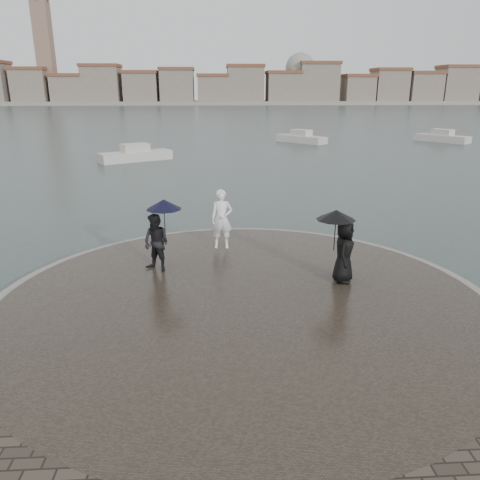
{
  "coord_description": "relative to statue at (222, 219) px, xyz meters",
  "views": [
    {
      "loc": [
        -0.7,
        -7.01,
        5.29
      ],
      "look_at": [
        0.0,
        4.8,
        1.45
      ],
      "focal_mm": 35.0,
      "sensor_mm": 36.0,
      "label": 1
    }
  ],
  "objects": [
    {
      "name": "statue",
      "position": [
        0.0,
        0.0,
        0.0
      ],
      "size": [
        0.72,
        0.49,
        1.91
      ],
      "primitive_type": "imported",
      "rotation": [
        0.0,
        0.0,
        -0.05
      ],
      "color": "white",
      "rests_on": "quay_tip"
    },
    {
      "name": "kerb_ring",
      "position": [
        0.43,
        -3.92,
        -1.15
      ],
      "size": [
        12.5,
        12.5,
        0.32
      ],
      "primitive_type": "cylinder",
      "color": "gray",
      "rests_on": "ground"
    },
    {
      "name": "quay_tip",
      "position": [
        0.43,
        -3.92,
        -1.13
      ],
      "size": [
        11.9,
        11.9,
        0.36
      ],
      "primitive_type": "cylinder",
      "color": "#2D261E",
      "rests_on": "ground"
    },
    {
      "name": "visitor_left",
      "position": [
        -1.81,
        -1.89,
        0.14
      ],
      "size": [
        1.25,
        1.07,
        2.04
      ],
      "color": "black",
      "rests_on": "quay_tip"
    },
    {
      "name": "far_skyline",
      "position": [
        -5.86,
        153.29,
        4.3
      ],
      "size": [
        260.0,
        20.0,
        37.0
      ],
      "color": "gray",
      "rests_on": "ground"
    },
    {
      "name": "boats",
      "position": [
        8.8,
        29.86,
        -0.94
      ],
      "size": [
        34.82,
        16.55,
        1.5
      ],
      "color": "beige",
      "rests_on": "ground"
    },
    {
      "name": "ground",
      "position": [
        0.43,
        -7.42,
        -1.31
      ],
      "size": [
        400.0,
        400.0,
        0.0
      ],
      "primitive_type": "plane",
      "color": "#2B3835",
      "rests_on": "ground"
    },
    {
      "name": "visitor_right",
      "position": [
        3.09,
        -2.98,
        0.16
      ],
      "size": [
        1.17,
        1.1,
        1.95
      ],
      "color": "black",
      "rests_on": "quay_tip"
    }
  ]
}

